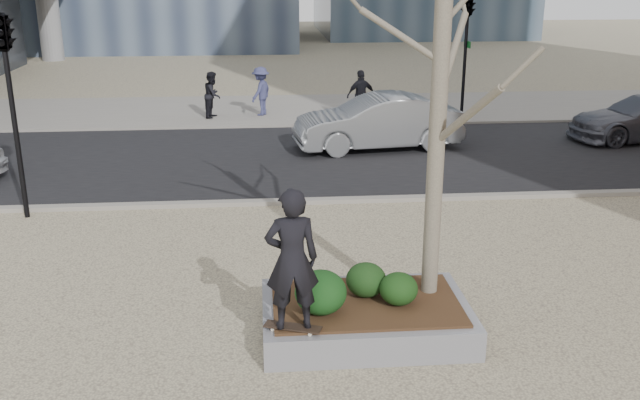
{
  "coord_description": "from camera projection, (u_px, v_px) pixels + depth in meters",
  "views": [
    {
      "loc": [
        -0.46,
        -9.27,
        5.15
      ],
      "look_at": [
        0.5,
        2.0,
        1.4
      ],
      "focal_mm": 40.0,
      "sensor_mm": 36.0,
      "label": 1
    }
  ],
  "objects": [
    {
      "name": "shrub_left",
      "position": [
        321.0,
        292.0,
        9.93
      ],
      "size": [
        0.73,
        0.73,
        0.62
      ],
      "primitive_type": "ellipsoid",
      "color": "#123B14",
      "rests_on": "planter_mulch"
    },
    {
      "name": "traffic_light_near",
      "position": [
        13.0,
        113.0,
        14.57
      ],
      "size": [
        0.6,
        2.48,
        4.5
      ],
      "primitive_type": null,
      "color": "black",
      "rests_on": "ground"
    },
    {
      "name": "shrub_middle",
      "position": [
        366.0,
        280.0,
        10.46
      ],
      "size": [
        0.6,
        0.6,
        0.51
      ],
      "primitive_type": "ellipsoid",
      "color": "#103314",
      "rests_on": "planter_mulch"
    },
    {
      "name": "pedestrian_b",
      "position": [
        261.0,
        91.0,
        25.23
      ],
      "size": [
        1.07,
        1.27,
        1.71
      ],
      "primitive_type": "imported",
      "rotation": [
        0.0,
        0.0,
        4.23
      ],
      "color": "#3B3E6B",
      "rests_on": "far_sidewalk"
    },
    {
      "name": "planter_mulch",
      "position": [
        366.0,
        303.0,
        10.36
      ],
      "size": [
        2.7,
        1.7,
        0.04
      ],
      "primitive_type": "cube",
      "color": "#382314",
      "rests_on": "planter"
    },
    {
      "name": "traffic_light_far",
      "position": [
        465.0,
        55.0,
        24.05
      ],
      "size": [
        0.6,
        2.48,
        4.5
      ],
      "primitive_type": null,
      "color": "black",
      "rests_on": "ground"
    },
    {
      "name": "skateboard",
      "position": [
        293.0,
        329.0,
        9.58
      ],
      "size": [
        0.8,
        0.45,
        0.08
      ],
      "primitive_type": null,
      "rotation": [
        0.0,
        0.0,
        -0.34
      ],
      "color": "black",
      "rests_on": "planter"
    },
    {
      "name": "pedestrian_a",
      "position": [
        213.0,
        95.0,
        24.86
      ],
      "size": [
        0.79,
        0.91,
        1.6
      ],
      "primitive_type": "imported",
      "rotation": [
        0.0,
        0.0,
        1.31
      ],
      "color": "black",
      "rests_on": "far_sidewalk"
    },
    {
      "name": "pedestrian_c",
      "position": [
        361.0,
        96.0,
        24.3
      ],
      "size": [
        1.08,
        0.63,
        1.73
      ],
      "primitive_type": "imported",
      "rotation": [
        0.0,
        0.0,
        3.36
      ],
      "color": "black",
      "rests_on": "far_sidewalk"
    },
    {
      "name": "ground",
      "position": [
        298.0,
        334.0,
        10.42
      ],
      "size": [
        120.0,
        120.0,
        0.0
      ],
      "primitive_type": "plane",
      "color": "#C2B78E",
      "rests_on": "ground"
    },
    {
      "name": "sycamore_tree",
      "position": [
        440.0,
        70.0,
        9.68
      ],
      "size": [
        2.8,
        2.8,
        6.6
      ],
      "primitive_type": null,
      "color": "gray",
      "rests_on": "planter_mulch"
    },
    {
      "name": "shrub_right",
      "position": [
        399.0,
        289.0,
        10.21
      ],
      "size": [
        0.56,
        0.56,
        0.47
      ],
      "primitive_type": "ellipsoid",
      "color": "#1B3912",
      "rests_on": "planter_mulch"
    },
    {
      "name": "skateboarder",
      "position": [
        292.0,
        259.0,
        9.27
      ],
      "size": [
        0.74,
        0.51,
        1.95
      ],
      "primitive_type": "imported",
      "rotation": [
        0.0,
        0.0,
        3.21
      ],
      "color": "black",
      "rests_on": "skateboard"
    },
    {
      "name": "far_sidewalk",
      "position": [
        272.0,
        110.0,
        26.5
      ],
      "size": [
        60.0,
        6.0,
        0.02
      ],
      "primitive_type": "cube",
      "color": "gray",
      "rests_on": "ground"
    },
    {
      "name": "street",
      "position": [
        278.0,
        158.0,
        19.88
      ],
      "size": [
        60.0,
        8.0,
        0.02
      ],
      "primitive_type": "cube",
      "color": "black",
      "rests_on": "ground"
    },
    {
      "name": "planter",
      "position": [
        366.0,
        318.0,
        10.43
      ],
      "size": [
        3.0,
        2.0,
        0.45
      ],
      "primitive_type": "cube",
      "color": "gray",
      "rests_on": "ground"
    },
    {
      "name": "car_silver",
      "position": [
        378.0,
        122.0,
        20.6
      ],
      "size": [
        4.95,
        2.25,
        1.57
      ],
      "primitive_type": "imported",
      "rotation": [
        0.0,
        0.0,
        4.84
      ],
      "color": "gray",
      "rests_on": "street"
    }
  ]
}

